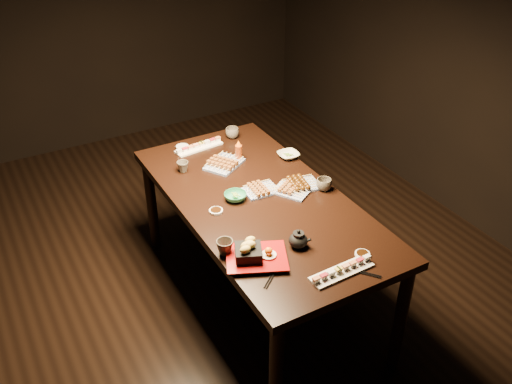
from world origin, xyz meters
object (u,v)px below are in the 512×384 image
Objects in this scene: yakitori_plate_center at (261,188)px; edamame_bowl_cream at (288,155)px; dining_table at (260,250)px; teacup_far_right at (232,133)px; yakitori_plate_left at (224,161)px; teacup_far_left at (183,167)px; edamame_bowl_green at (235,197)px; teapot at (298,238)px; sushi_platter_near at (342,269)px; yakitori_plate_right at (291,188)px; tempura_tray at (256,251)px; teacup_near_left at (225,247)px; teacup_mid_right at (324,184)px; condiment_bottle at (239,150)px; sushi_platter_far at (199,146)px.

edamame_bowl_cream is (0.36, 0.27, -0.01)m from yakitori_plate_center.
teacup_far_right is (0.21, 0.77, 0.41)m from dining_table.
yakitori_plate_left is 3.31× the size of teacup_far_left.
edamame_bowl_green is 0.55m from teapot.
yakitori_plate_center reaches higher than dining_table.
teapot reaches higher than teacup_far_right.
sushi_platter_near reaches higher than dining_table.
teacup_far_left reaches higher than yakitori_plate_right.
tempura_tray is at bearing -106.79° from edamame_bowl_green.
yakitori_plate_right reaches higher than edamame_bowl_green.
teacup_far_left is 1.01m from teapot.
dining_table is 15.43× the size of teapot.
teacup_near_left is (-0.45, -0.42, 0.02)m from yakitori_plate_center.
sushi_platter_near is 3.69× the size of teacup_mid_right.
teacup_near_left is (-0.40, -0.35, 0.42)m from dining_table.
sushi_platter_far is at bearing 120.71° from condiment_bottle.
teacup_far_right is at bearing 147.59° from yakitori_plate_right.
teapot is at bearing 83.58° from sushi_platter_far.
edamame_bowl_cream is at bearing 119.29° from yakitori_plate_right.
yakitori_plate_right is at bearing -98.54° from yakitori_plate_left.
condiment_bottle is at bearing 115.60° from teacup_mid_right.
tempura_tray reaches higher than dining_table.
teacup_far_right is (-0.16, 0.86, 0.00)m from teacup_mid_right.
yakitori_plate_left is 0.26m from teacup_far_left.
tempura_tray is at bearing 72.31° from sushi_platter_far.
teacup_near_left is 0.94× the size of teacup_far_right.
edamame_bowl_cream is 0.44× the size of tempura_tray.
yakitori_plate_left is at bearing 107.13° from dining_table.
sushi_platter_far is at bearing 117.31° from teacup_mid_right.
dining_table is at bearing 89.64° from sushi_platter_near.
sushi_platter_far is 1.23m from tempura_tray.
teacup_far_right reaches higher than teacup_far_left.
sushi_platter_far is 3.57× the size of teacup_far_right.
sushi_platter_far reaches higher than edamame_bowl_cream.
yakitori_plate_right is 2.78× the size of teacup_far_left.
condiment_bottle reaches higher than edamame_bowl_cream.
teacup_near_left is 0.95× the size of teacup_mid_right.
edamame_bowl_green is at bearing 77.01° from sushi_platter_far.
condiment_bottle is (0.06, 0.40, 0.04)m from yakitori_plate_center.
edamame_bowl_cream is at bearing 73.65° from tempura_tray.
teapot is (-0.26, -1.24, 0.01)m from teacup_far_right.
yakitori_plate_center is 0.63m from tempura_tray.
dining_table is 0.42m from edamame_bowl_green.
yakitori_plate_right is at bearing -119.59° from edamame_bowl_cream.
edamame_bowl_green is at bearing -72.86° from teacup_far_left.
yakitori_plate_right is at bearing -15.82° from edamame_bowl_green.
edamame_bowl_cream is 1.14× the size of teapot.
condiment_bottle is (-0.27, 0.56, 0.03)m from teacup_mid_right.
sushi_platter_near is 0.59m from teacup_near_left.
teacup_near_left is (-0.60, -0.32, 0.01)m from yakitori_plate_right.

